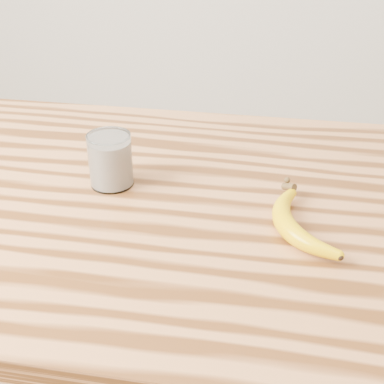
# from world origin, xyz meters

# --- Properties ---
(table) EXTENTS (1.20, 0.80, 0.90)m
(table) POSITION_xyz_m (0.00, 0.00, 0.77)
(table) COLOR #AF6E3E
(table) RESTS_ON ground
(smoothie_glass) EXTENTS (0.08, 0.08, 0.10)m
(smoothie_glass) POSITION_xyz_m (-0.05, 0.03, 0.95)
(smoothie_glass) COLOR white
(smoothie_glass) RESTS_ON table
(banana) EXTENTS (0.20, 0.29, 0.03)m
(banana) POSITION_xyz_m (0.27, -0.08, 0.92)
(banana) COLOR #E4AE00
(banana) RESTS_ON table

